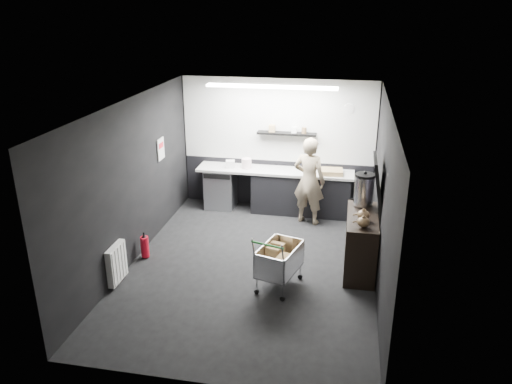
# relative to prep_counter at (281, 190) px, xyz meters

# --- Properties ---
(floor) EXTENTS (5.50, 5.50, 0.00)m
(floor) POSITION_rel_prep_counter_xyz_m (-0.14, -2.42, -0.46)
(floor) COLOR black
(floor) RESTS_ON ground
(ceiling) EXTENTS (5.50, 5.50, 0.00)m
(ceiling) POSITION_rel_prep_counter_xyz_m (-0.14, -2.42, 2.24)
(ceiling) COLOR silver
(ceiling) RESTS_ON wall_back
(wall_back) EXTENTS (5.50, 0.00, 5.50)m
(wall_back) POSITION_rel_prep_counter_xyz_m (-0.14, 0.33, 0.89)
(wall_back) COLOR black
(wall_back) RESTS_ON floor
(wall_front) EXTENTS (5.50, 0.00, 5.50)m
(wall_front) POSITION_rel_prep_counter_xyz_m (-0.14, -5.17, 0.89)
(wall_front) COLOR black
(wall_front) RESTS_ON floor
(wall_left) EXTENTS (0.00, 5.50, 5.50)m
(wall_left) POSITION_rel_prep_counter_xyz_m (-2.14, -2.42, 0.89)
(wall_left) COLOR black
(wall_left) RESTS_ON floor
(wall_right) EXTENTS (0.00, 5.50, 5.50)m
(wall_right) POSITION_rel_prep_counter_xyz_m (1.86, -2.42, 0.89)
(wall_right) COLOR black
(wall_right) RESTS_ON floor
(kitchen_wall_panel) EXTENTS (3.95, 0.02, 1.70)m
(kitchen_wall_panel) POSITION_rel_prep_counter_xyz_m (-0.14, 0.31, 1.39)
(kitchen_wall_panel) COLOR silver
(kitchen_wall_panel) RESTS_ON wall_back
(dado_panel) EXTENTS (3.95, 0.02, 1.00)m
(dado_panel) POSITION_rel_prep_counter_xyz_m (-0.14, 0.31, 0.04)
(dado_panel) COLOR black
(dado_panel) RESTS_ON wall_back
(floating_shelf) EXTENTS (1.20, 0.22, 0.04)m
(floating_shelf) POSITION_rel_prep_counter_xyz_m (0.06, 0.20, 1.16)
(floating_shelf) COLOR black
(floating_shelf) RESTS_ON wall_back
(wall_clock) EXTENTS (0.20, 0.03, 0.20)m
(wall_clock) POSITION_rel_prep_counter_xyz_m (1.26, 0.30, 1.69)
(wall_clock) COLOR white
(wall_clock) RESTS_ON wall_back
(poster) EXTENTS (0.02, 0.30, 0.40)m
(poster) POSITION_rel_prep_counter_xyz_m (-2.12, -1.12, 1.09)
(poster) COLOR silver
(poster) RESTS_ON wall_left
(poster_red_band) EXTENTS (0.02, 0.22, 0.10)m
(poster_red_band) POSITION_rel_prep_counter_xyz_m (-2.11, -1.12, 1.16)
(poster_red_band) COLOR red
(poster_red_band) RESTS_ON poster
(radiator) EXTENTS (0.10, 0.50, 0.60)m
(radiator) POSITION_rel_prep_counter_xyz_m (-2.08, -3.32, -0.11)
(radiator) COLOR white
(radiator) RESTS_ON wall_left
(ceiling_strip) EXTENTS (2.40, 0.20, 0.04)m
(ceiling_strip) POSITION_rel_prep_counter_xyz_m (-0.14, -0.57, 2.21)
(ceiling_strip) COLOR white
(ceiling_strip) RESTS_ON ceiling
(prep_counter) EXTENTS (3.20, 0.61, 0.90)m
(prep_counter) POSITION_rel_prep_counter_xyz_m (0.00, 0.00, 0.00)
(prep_counter) COLOR black
(prep_counter) RESTS_ON floor
(person) EXTENTS (0.72, 0.58, 1.74)m
(person) POSITION_rel_prep_counter_xyz_m (0.61, -0.45, 0.41)
(person) COLOR beige
(person) RESTS_ON floor
(shopping_cart) EXTENTS (0.71, 0.98, 0.93)m
(shopping_cart) POSITION_rel_prep_counter_xyz_m (0.39, -2.93, -0.02)
(shopping_cart) COLOR silver
(shopping_cart) RESTS_ON floor
(sideboard) EXTENTS (0.55, 1.28, 1.91)m
(sideboard) POSITION_rel_prep_counter_xyz_m (1.62, -2.14, 0.15)
(sideboard) COLOR black
(sideboard) RESTS_ON floor
(fire_extinguisher) EXTENTS (0.14, 0.14, 0.45)m
(fire_extinguisher) POSITION_rel_prep_counter_xyz_m (-1.99, -2.46, -0.24)
(fire_extinguisher) COLOR red
(fire_extinguisher) RESTS_ON floor
(cardboard_box) EXTENTS (0.49, 0.39, 0.09)m
(cardboard_box) POSITION_rel_prep_counter_xyz_m (1.00, -0.05, 0.49)
(cardboard_box) COLOR #A48757
(cardboard_box) RESTS_ON prep_counter
(pink_tub) EXTENTS (0.20, 0.20, 0.20)m
(pink_tub) POSITION_rel_prep_counter_xyz_m (-0.73, 0.00, 0.54)
(pink_tub) COLOR silver
(pink_tub) RESTS_ON prep_counter
(white_container) EXTENTS (0.21, 0.18, 0.16)m
(white_container) POSITION_rel_prep_counter_xyz_m (-1.06, -0.05, 0.52)
(white_container) COLOR white
(white_container) RESTS_ON prep_counter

